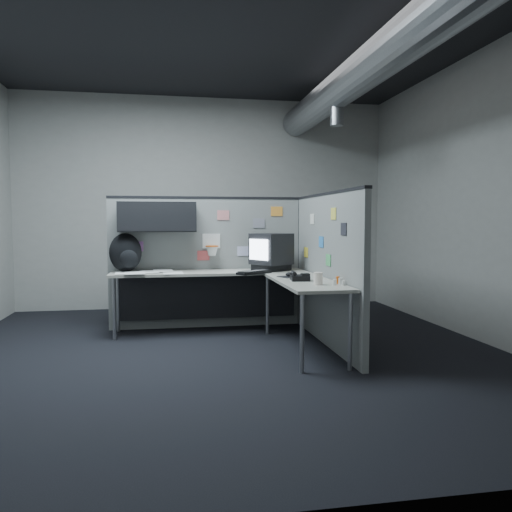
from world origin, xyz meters
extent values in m
cube|color=black|center=(0.00, 0.00, -0.01)|extent=(5.60, 5.60, 0.01)
cube|color=black|center=(0.00, 0.00, 3.21)|extent=(5.60, 5.60, 0.01)
cube|color=#9E9E99|center=(0.00, 2.80, 1.60)|extent=(5.60, 0.01, 3.20)
cube|color=#9E9E99|center=(0.00, -2.80, 1.60)|extent=(5.60, 0.01, 3.20)
cube|color=#9E9E99|center=(2.80, 0.00, 1.60)|extent=(0.01, 5.60, 3.20)
cylinder|color=slate|center=(1.40, 0.00, 2.85)|extent=(0.40, 5.49, 0.40)
cylinder|color=slate|center=(1.40, 0.80, 2.60)|extent=(0.16, 0.16, 0.30)
cube|color=slate|center=(-0.08, 1.30, 0.80)|extent=(2.43, 0.06, 1.60)
cube|color=black|center=(-0.08, 1.30, 1.61)|extent=(2.43, 0.07, 0.03)
cube|color=black|center=(1.10, 1.30, 0.80)|extent=(0.07, 0.07, 1.60)
cube|color=black|center=(-0.70, 1.10, 1.38)|extent=(0.90, 0.35, 0.35)
cube|color=black|center=(-0.70, 0.93, 1.38)|extent=(0.90, 0.02, 0.33)
cube|color=silver|center=(-0.05, 1.26, 1.08)|extent=(0.22, 0.02, 0.18)
torus|color=#D85914|center=(-0.05, 1.17, 1.02)|extent=(0.16, 0.16, 0.01)
cone|color=white|center=(-0.05, 1.17, 0.96)|extent=(0.14, 0.14, 0.11)
cube|color=#B266B2|center=(-0.95, 1.26, 1.02)|extent=(0.15, 0.01, 0.12)
cube|color=#D87F7F|center=(0.10, 1.26, 1.40)|extent=(0.15, 0.01, 0.12)
cube|color=silver|center=(0.35, 1.26, 0.95)|extent=(0.15, 0.01, 0.12)
cube|color=gray|center=(0.55, 1.26, 1.30)|extent=(0.15, 0.01, 0.12)
cube|color=orange|center=(0.78, 1.26, 1.45)|extent=(0.15, 0.01, 0.12)
cube|color=#CC4C4C|center=(-0.15, 1.26, 0.90)|extent=(0.15, 0.01, 0.12)
cube|color=slate|center=(1.10, 0.22, 0.80)|extent=(0.06, 2.23, 1.60)
cube|color=black|center=(1.10, 0.22, 1.61)|extent=(0.07, 2.23, 0.03)
cube|color=silver|center=(1.06, 0.65, 1.35)|extent=(0.01, 0.15, 0.12)
cube|color=#337FCC|center=(1.06, 0.30, 1.10)|extent=(0.01, 0.15, 0.12)
cube|color=#E5D84C|center=(1.06, -0.10, 1.40)|extent=(0.01, 0.15, 0.12)
cube|color=gold|center=(1.06, 0.90, 0.95)|extent=(0.01, 0.15, 0.12)
cube|color=#26262D|center=(1.06, -0.40, 1.25)|extent=(0.01, 0.15, 0.12)
cube|color=#4CB266|center=(1.06, 0.05, 0.92)|extent=(0.01, 0.15, 0.12)
cube|color=#A09E91|center=(-0.10, 0.98, 0.71)|extent=(2.30, 0.56, 0.03)
cube|color=#A09E91|center=(0.78, -0.07, 0.71)|extent=(0.56, 1.55, 0.03)
cube|color=black|center=(-0.10, 1.20, 0.40)|extent=(2.18, 0.02, 0.55)
cylinder|color=gray|center=(-1.18, 0.76, 0.35)|extent=(0.04, 0.04, 0.70)
cylinder|color=gray|center=(-1.18, 1.20, 0.35)|extent=(0.04, 0.04, 0.70)
cylinder|color=gray|center=(0.56, 0.76, 0.35)|extent=(0.04, 0.04, 0.70)
cylinder|color=gray|center=(0.56, -0.78, 0.35)|extent=(0.04, 0.04, 0.70)
cylinder|color=gray|center=(1.00, -0.78, 0.35)|extent=(0.04, 0.04, 0.70)
cube|color=black|center=(0.65, 0.96, 0.77)|extent=(0.49, 0.48, 0.07)
cube|color=black|center=(0.65, 0.96, 0.99)|extent=(0.54, 0.54, 0.37)
cube|color=#D1E4F9|center=(0.47, 0.84, 0.99)|extent=(0.18, 0.26, 0.24)
cube|color=black|center=(0.37, 0.61, 0.74)|extent=(0.43, 0.35, 0.03)
cube|color=black|center=(0.37, 0.61, 0.76)|extent=(0.39, 0.32, 0.01)
cube|color=black|center=(0.71, 0.23, 0.73)|extent=(0.29, 0.26, 0.01)
ellipsoid|color=black|center=(0.71, 0.23, 0.76)|extent=(0.13, 0.11, 0.04)
cube|color=black|center=(0.72, -0.09, 0.76)|extent=(0.20, 0.22, 0.05)
cylinder|color=black|center=(0.66, -0.08, 0.80)|extent=(0.06, 0.18, 0.04)
cube|color=black|center=(0.77, -0.11, 0.79)|extent=(0.09, 0.12, 0.02)
cylinder|color=silver|center=(1.02, -0.47, 0.76)|extent=(0.05, 0.05, 0.06)
cylinder|color=silver|center=(0.95, -0.49, 0.76)|extent=(0.05, 0.05, 0.05)
cylinder|color=silver|center=(1.02, -0.54, 0.75)|extent=(0.04, 0.04, 0.04)
cylinder|color=#D85914|center=(1.01, -0.42, 0.77)|extent=(0.05, 0.05, 0.07)
cylinder|color=white|center=(0.80, -0.45, 0.79)|extent=(0.11, 0.11, 0.12)
cube|color=white|center=(-0.53, 0.86, 0.73)|extent=(0.24, 0.33, 0.00)
cube|color=white|center=(-0.80, 1.00, 0.73)|extent=(0.24, 0.33, 0.00)
cube|color=white|center=(-1.06, 0.89, 0.74)|extent=(0.24, 0.33, 0.00)
cube|color=white|center=(-0.64, 1.06, 0.74)|extent=(0.24, 0.33, 0.00)
cube|color=white|center=(-0.95, 0.81, 0.74)|extent=(0.24, 0.33, 0.00)
ellipsoid|color=black|center=(-1.07, 1.08, 0.96)|extent=(0.38, 0.28, 0.46)
ellipsoid|color=black|center=(-1.02, 0.93, 0.90)|extent=(0.21, 0.12, 0.20)
camera|label=1|loc=(-0.58, -4.92, 1.33)|focal=35.00mm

